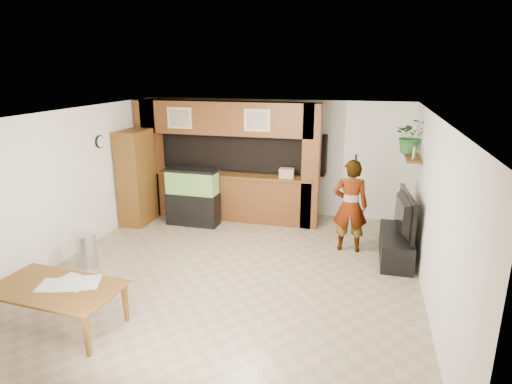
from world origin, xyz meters
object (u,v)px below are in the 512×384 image
(pantry_cabinet, at_px, (136,178))
(dining_table, at_px, (56,308))
(aquarium, at_px, (193,198))
(television, at_px, (399,213))
(person, at_px, (350,206))

(pantry_cabinet, bearing_deg, dining_table, -75.64)
(aquarium, bearing_deg, television, -8.79)
(person, bearing_deg, pantry_cabinet, -6.89)
(aquarium, distance_m, television, 4.22)
(television, distance_m, dining_table, 5.51)
(aquarium, bearing_deg, pantry_cabinet, -170.63)
(person, bearing_deg, television, 166.34)
(dining_table, bearing_deg, pantry_cabinet, 107.94)
(pantry_cabinet, bearing_deg, person, -4.73)
(television, relative_size, dining_table, 0.78)
(aquarium, xyz_separation_m, dining_table, (-0.21, -4.05, -0.31))
(television, xyz_separation_m, person, (-0.83, 0.17, 0.01))
(dining_table, bearing_deg, person, 48.42)
(aquarium, height_order, person, person)
(pantry_cabinet, distance_m, person, 4.53)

